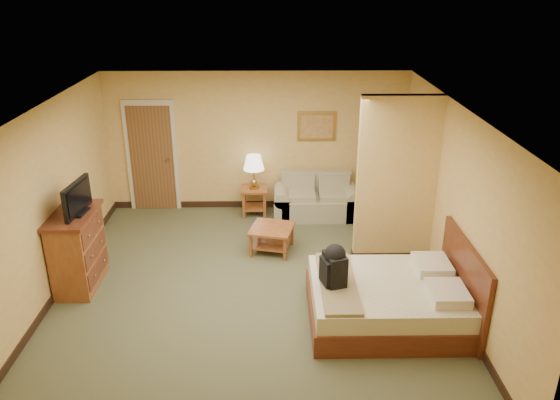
{
  "coord_description": "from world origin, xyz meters",
  "views": [
    {
      "loc": [
        0.29,
        -6.72,
        4.18
      ],
      "look_at": [
        0.39,
        0.6,
        1.14
      ],
      "focal_mm": 35.0,
      "sensor_mm": 36.0,
      "label": 1
    }
  ],
  "objects_px": {
    "dresser": "(78,250)",
    "bed": "(392,299)",
    "loveseat": "(316,203)",
    "coffee_table": "(272,234)"
  },
  "relations": [
    {
      "from": "dresser",
      "to": "bed",
      "type": "relative_size",
      "value": 0.57
    },
    {
      "from": "loveseat",
      "to": "coffee_table",
      "type": "height_order",
      "value": "loveseat"
    },
    {
      "from": "loveseat",
      "to": "bed",
      "type": "relative_size",
      "value": 0.79
    },
    {
      "from": "loveseat",
      "to": "bed",
      "type": "distance_m",
      "value": 3.39
    },
    {
      "from": "dresser",
      "to": "bed",
      "type": "xyz_separation_m",
      "value": [
        4.29,
        -0.92,
        -0.27
      ]
    },
    {
      "from": "coffee_table",
      "to": "dresser",
      "type": "distance_m",
      "value": 2.94
    },
    {
      "from": "coffee_table",
      "to": "bed",
      "type": "bearing_deg",
      "value": -51.14
    },
    {
      "from": "loveseat",
      "to": "dresser",
      "type": "height_order",
      "value": "dresser"
    },
    {
      "from": "loveseat",
      "to": "dresser",
      "type": "distance_m",
      "value": 4.31
    },
    {
      "from": "dresser",
      "to": "bed",
      "type": "distance_m",
      "value": 4.4
    }
  ]
}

